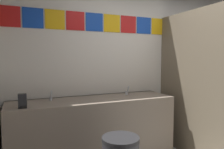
# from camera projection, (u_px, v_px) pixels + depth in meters

# --- Properties ---
(wall_back) EXTENTS (4.24, 0.09, 2.70)m
(wall_back) POSITION_uv_depth(u_px,v_px,m) (142.00, 63.00, 3.55)
(wall_back) COLOR silver
(wall_back) RESTS_ON ground_plane
(vanity_counter) EXTENTS (2.21, 0.61, 0.88)m
(vanity_counter) POSITION_uv_depth(u_px,v_px,m) (94.00, 130.00, 2.93)
(vanity_counter) COLOR gray
(vanity_counter) RESTS_ON ground_plane
(faucet_left) EXTENTS (0.04, 0.10, 0.14)m
(faucet_left) POSITION_uv_depth(u_px,v_px,m) (51.00, 97.00, 2.75)
(faucet_left) COLOR silver
(faucet_left) RESTS_ON vanity_counter
(faucet_right) EXTENTS (0.04, 0.10, 0.14)m
(faucet_right) POSITION_uv_depth(u_px,v_px,m) (127.00, 91.00, 3.19)
(faucet_right) COLOR silver
(faucet_right) RESTS_ON vanity_counter
(soap_dispenser) EXTENTS (0.09, 0.09, 0.16)m
(soap_dispenser) POSITION_uv_depth(u_px,v_px,m) (22.00, 101.00, 2.36)
(soap_dispenser) COLOR black
(soap_dispenser) RESTS_ON vanity_counter
(stall_divider) EXTENTS (0.92, 1.33, 2.10)m
(stall_divider) POSITION_uv_depth(u_px,v_px,m) (213.00, 86.00, 2.92)
(stall_divider) COLOR #726651
(stall_divider) RESTS_ON ground_plane
(toilet) EXTENTS (0.39, 0.49, 0.74)m
(toilet) POSITION_uv_depth(u_px,v_px,m) (198.00, 125.00, 3.56)
(toilet) COLOR white
(toilet) RESTS_ON ground_plane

